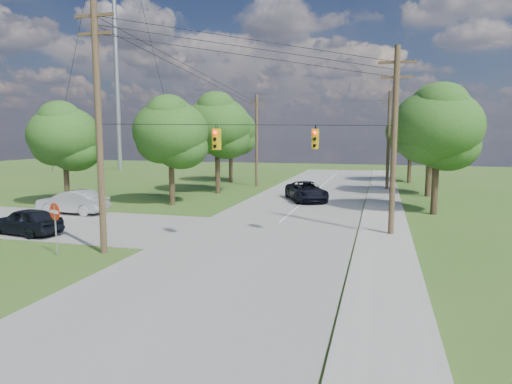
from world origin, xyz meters
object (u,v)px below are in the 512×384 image
(pole_ne, at_px, (394,139))
(car_cross_silver, at_px, (72,202))
(pole_sw, at_px, (99,123))
(pole_north_e, at_px, (388,140))
(pole_north_w, at_px, (257,140))
(do_not_enter_sign, at_px, (55,218))
(car_cross_dark, at_px, (26,221))
(car_main_north, at_px, (306,191))

(pole_ne, height_order, car_cross_silver, pole_ne)
(pole_sw, bearing_deg, pole_ne, 29.38)
(pole_north_e, height_order, pole_north_w, same)
(pole_north_e, relative_size, pole_north_w, 1.00)
(car_cross_silver, bearing_deg, pole_ne, 88.08)
(car_cross_silver, distance_m, do_not_enter_sign, 11.93)
(pole_sw, xyz_separation_m, car_cross_silver, (-8.49, 8.90, -5.34))
(pole_north_w, bearing_deg, car_cross_dark, -102.79)
(pole_sw, height_order, do_not_enter_sign, pole_sw)
(pole_ne, xyz_separation_m, pole_north_w, (-13.90, 22.00, -0.34))
(pole_ne, xyz_separation_m, pole_north_e, (-0.00, 22.00, -0.34))
(car_cross_dark, xyz_separation_m, do_not_enter_sign, (4.70, -3.29, 1.02))
(pole_north_e, bearing_deg, car_cross_silver, -136.73)
(pole_sw, xyz_separation_m, pole_ne, (13.50, 7.60, -0.76))
(pole_ne, xyz_separation_m, car_main_north, (-6.77, 12.13, -4.62))
(car_main_north, bearing_deg, do_not_enter_sign, -136.27)
(do_not_enter_sign, bearing_deg, pole_ne, 48.86)
(pole_north_e, bearing_deg, pole_sw, -114.52)
(pole_ne, bearing_deg, pole_sw, -150.62)
(pole_north_e, xyz_separation_m, pole_north_w, (-13.90, 0.00, 0.00))
(pole_north_w, bearing_deg, pole_ne, -57.71)
(pole_ne, height_order, do_not_enter_sign, pole_ne)
(car_main_north, bearing_deg, pole_north_e, 31.92)
(car_main_north, bearing_deg, pole_sw, -132.50)
(car_cross_silver, bearing_deg, pole_sw, 45.12)
(pole_ne, distance_m, do_not_enter_sign, 18.01)
(pole_sw, relative_size, car_main_north, 2.04)
(pole_sw, bearing_deg, do_not_enter_sign, -152.36)
(pole_north_w, xyz_separation_m, car_cross_silver, (-8.09, -20.70, -4.25))
(car_cross_dark, relative_size, car_main_north, 0.77)
(pole_sw, xyz_separation_m, do_not_enter_sign, (-1.90, -0.99, -4.40))
(car_cross_dark, distance_m, car_main_north, 21.94)
(pole_north_e, height_order, do_not_enter_sign, pole_north_e)
(pole_sw, relative_size, pole_ne, 1.14)
(pole_ne, relative_size, car_cross_dark, 2.32)
(car_cross_dark, distance_m, car_cross_silver, 6.87)
(pole_sw, relative_size, car_cross_silver, 2.32)
(pole_sw, height_order, pole_north_w, pole_sw)
(pole_ne, distance_m, pole_north_e, 22.00)
(pole_north_e, bearing_deg, do_not_enter_sign, -116.72)
(pole_ne, relative_size, do_not_enter_sign, 4.16)
(car_cross_dark, relative_size, do_not_enter_sign, 1.79)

